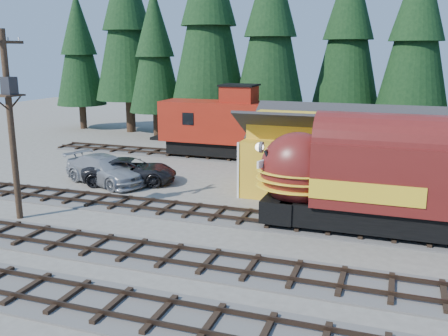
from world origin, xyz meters
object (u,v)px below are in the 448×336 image
(pickup_truck_a, at_px, (130,171))
(locomotive, at_px, (422,186))
(pickup_truck_b, at_px, (105,170))
(utility_pole, at_px, (10,114))
(caboose, at_px, (227,125))
(depot, at_px, (348,147))

(pickup_truck_a, bearing_deg, locomotive, -122.25)
(pickup_truck_b, bearing_deg, locomotive, -81.49)
(locomotive, bearing_deg, utility_pole, -168.95)
(utility_pole, relative_size, pickup_truck_b, 1.51)
(pickup_truck_b, bearing_deg, pickup_truck_a, -49.97)
(locomotive, height_order, pickup_truck_b, locomotive)
(pickup_truck_a, bearing_deg, caboose, -38.37)
(caboose, height_order, pickup_truck_a, caboose)
(caboose, bearing_deg, locomotive, -44.29)
(depot, xyz_separation_m, utility_pole, (-15.73, -10.35, 2.57))
(depot, xyz_separation_m, locomotive, (4.01, -6.50, -0.38))
(pickup_truck_b, bearing_deg, utility_pole, -162.92)
(depot, height_order, caboose, caboose)
(utility_pole, bearing_deg, locomotive, 20.06)
(locomotive, xyz_separation_m, caboose, (-14.35, 14.00, 0.17))
(depot, distance_m, pickup_truck_b, 15.74)
(caboose, xyz_separation_m, pickup_truck_a, (-3.49, -9.60, -1.91))
(depot, distance_m, pickup_truck_a, 14.15)
(utility_pole, relative_size, pickup_truck_a, 1.59)
(depot, distance_m, caboose, 12.78)
(depot, bearing_deg, locomotive, -58.35)
(pickup_truck_a, bearing_deg, pickup_truck_b, 91.96)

